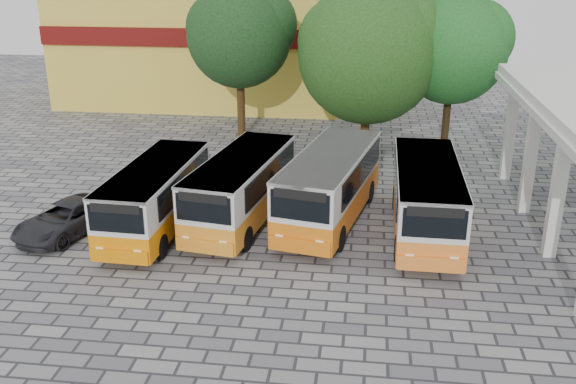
# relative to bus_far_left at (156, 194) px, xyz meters

# --- Properties ---
(ground) EXTENTS (90.00, 90.00, 0.00)m
(ground) POSITION_rel_bus_far_left_xyz_m (7.12, -2.22, -1.55)
(ground) COLOR #58575E
(ground) RESTS_ON ground
(shophouse_block) EXTENTS (20.40, 10.40, 8.30)m
(shophouse_block) POSITION_rel_bus_far_left_xyz_m (-3.88, 23.76, 2.61)
(shophouse_block) COLOR gold
(shophouse_block) RESTS_ON ground
(bus_far_left) EXTENTS (2.56, 7.50, 2.67)m
(bus_far_left) POSITION_rel_bus_far_left_xyz_m (0.00, 0.00, 0.00)
(bus_far_left) COLOR orange
(bus_far_left) RESTS_ON ground
(bus_centre_left) EXTENTS (3.51, 8.00, 2.78)m
(bus_centre_left) POSITION_rel_bus_far_left_xyz_m (3.20, 1.20, 0.06)
(bus_centre_left) COLOR orange
(bus_centre_left) RESTS_ON ground
(bus_centre_right) EXTENTS (4.02, 8.47, 2.92)m
(bus_centre_right) POSITION_rel_bus_far_left_xyz_m (6.75, 1.76, 0.14)
(bus_centre_right) COLOR #D7650B
(bus_centre_right) RESTS_ON ground
(bus_far_right) EXTENTS (2.52, 7.89, 2.83)m
(bus_far_right) POSITION_rel_bus_far_left_xyz_m (10.54, 0.94, 0.09)
(bus_far_right) COLOR orange
(bus_far_right) RESTS_ON ground
(tree_left) EXTENTS (6.29, 5.99, 8.99)m
(tree_left) POSITION_rel_bus_far_left_xyz_m (0.73, 13.95, 4.64)
(tree_left) COLOR #442C13
(tree_left) RESTS_ON ground
(tree_middle) EXTENTS (8.05, 7.66, 9.16)m
(tree_middle) POSITION_rel_bus_far_left_xyz_m (8.11, 12.54, 4.04)
(tree_middle) COLOR #4C3013
(tree_middle) RESTS_ON ground
(tree_right) EXTENTS (6.23, 5.93, 8.49)m
(tree_right) POSITION_rel_bus_far_left_xyz_m (12.59, 13.27, 4.17)
(tree_right) COLOR black
(tree_right) RESTS_ON ground
(parked_car) EXTENTS (3.40, 5.01, 1.27)m
(parked_car) POSITION_rel_bus_far_left_xyz_m (-3.46, -0.79, -0.91)
(parked_car) COLOR black
(parked_car) RESTS_ON ground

